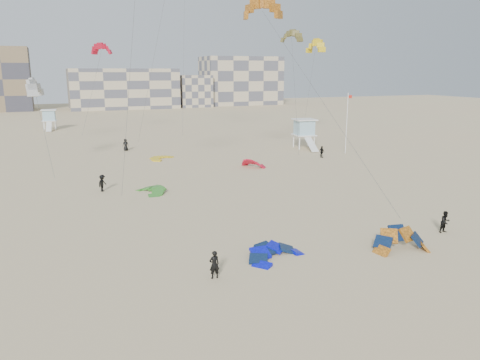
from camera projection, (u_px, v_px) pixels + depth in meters
name	position (u px, v px, depth m)	size (l,w,h in m)	color
ground	(300.00, 291.00, 24.54)	(320.00, 320.00, 0.00)	tan
kite_ground_blue	(275.00, 257.00, 29.05)	(3.82, 3.86, 1.20)	#0C13F2
kite_ground_orange	(401.00, 250.00, 30.16)	(3.66, 2.90, 2.31)	orange
kite_ground_green	(151.00, 192.00, 44.56)	(3.45, 3.58, 0.91)	#298C2A
kite_ground_red_far	(253.00, 167.00, 56.37)	(2.91, 2.64, 1.60)	red
kite_ground_yellow	(161.00, 159.00, 61.51)	(3.38, 3.55, 0.41)	yellow
kitesurfer_main	(214.00, 265.00, 25.93)	(0.59, 0.39, 1.63)	black
kitesurfer_b	(445.00, 222.00, 33.32)	(0.77, 0.60, 1.59)	black
kitesurfer_c	(102.00, 183.00, 44.75)	(1.06, 0.61, 1.64)	black
kitesurfer_d	(322.00, 152.00, 62.28)	(0.91, 0.38, 1.55)	black
kitesurfer_e	(126.00, 145.00, 67.59)	(0.86, 0.56, 1.75)	black
kitesurfer_f	(306.00, 129.00, 85.37)	(1.66, 0.53, 1.79)	black
kite_fly_orange	(262.00, 11.00, 49.24)	(5.47, 24.70, 17.67)	orange
kite_fly_grey	(34.00, 89.00, 52.79)	(4.33, 12.25, 9.63)	silver
kite_fly_olive	(292.00, 37.00, 63.43)	(4.87, 9.93, 16.00)	brown
kite_fly_yellow	(316.00, 47.00, 76.99)	(4.26, 6.52, 15.41)	yellow
kite_fly_red	(102.00, 50.00, 76.56)	(6.63, 4.94, 15.09)	red
lifeguard_tower_near	(304.00, 134.00, 69.69)	(3.43, 6.15, 4.36)	white
lifeguard_tower_far	(49.00, 120.00, 91.47)	(3.03, 5.54, 3.97)	white
flagpole	(347.00, 122.00, 64.73)	(0.68, 0.10, 8.38)	white
condo_mid	(123.00, 89.00, 144.26)	(32.00, 16.00, 12.00)	#C1AF8D
condo_east	(241.00, 81.00, 160.14)	(26.00, 14.00, 16.00)	#C1AF8D
condo_fill_right	(194.00, 91.00, 150.67)	(10.00, 10.00, 10.00)	#C1AF8D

